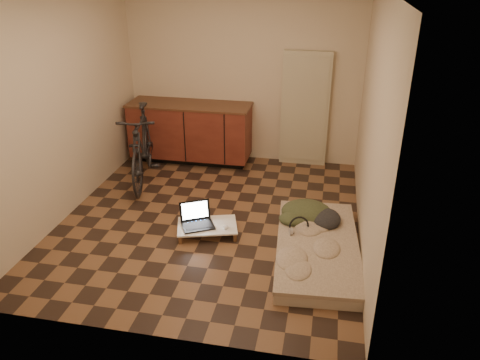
% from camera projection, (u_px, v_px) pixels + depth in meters
% --- Properties ---
extents(room_shell, '(3.50, 4.00, 2.60)m').
position_uv_depth(room_shell, '(208.00, 116.00, 5.14)').
color(room_shell, brown).
rests_on(room_shell, ground).
extents(cabinets, '(1.84, 0.62, 0.91)m').
position_uv_depth(cabinets, '(191.00, 132.00, 7.14)').
color(cabinets, black).
rests_on(cabinets, ground).
extents(appliance_panel, '(0.70, 0.10, 1.70)m').
position_uv_depth(appliance_panel, '(305.00, 110.00, 6.88)').
color(appliance_panel, beige).
rests_on(appliance_panel, ground).
extents(bicycle, '(0.92, 1.85, 1.15)m').
position_uv_depth(bicycle, '(142.00, 142.00, 6.45)').
color(bicycle, black).
rests_on(bicycle, ground).
extents(futon, '(0.98, 1.83, 0.15)m').
position_uv_depth(futon, '(317.00, 248.00, 4.98)').
color(futon, '#C3B29C').
rests_on(futon, ground).
extents(clothing_pile, '(0.65, 0.56, 0.25)m').
position_uv_depth(clothing_pile, '(312.00, 208.00, 5.35)').
color(clothing_pile, '#343C23').
rests_on(clothing_pile, futon).
extents(headphones, '(0.31, 0.30, 0.17)m').
position_uv_depth(headphones, '(299.00, 225.00, 5.09)').
color(headphones, black).
rests_on(headphones, futon).
extents(lap_desk, '(0.76, 0.60, 0.11)m').
position_uv_depth(lap_desk, '(207.00, 226.00, 5.34)').
color(lap_desk, brown).
rests_on(lap_desk, ground).
extents(laptop, '(0.46, 0.44, 0.24)m').
position_uv_depth(laptop, '(197.00, 220.00, 5.33)').
color(laptop, black).
rests_on(laptop, lap_desk).
extents(mouse, '(0.06, 0.09, 0.03)m').
position_uv_depth(mouse, '(226.00, 227.00, 5.26)').
color(mouse, white).
rests_on(mouse, lap_desk).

